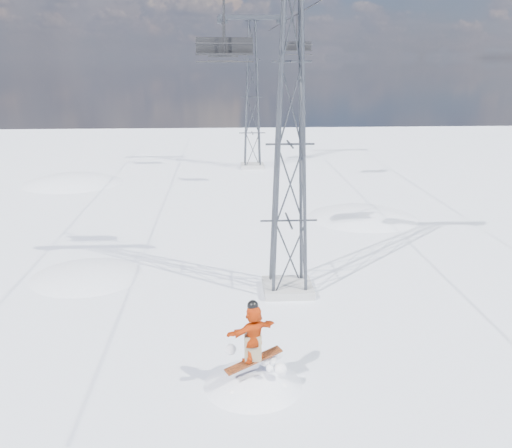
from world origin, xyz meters
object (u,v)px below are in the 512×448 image
at_px(lift_tower_near, 290,145).
at_px(lift_tower_far, 252,97).
at_px(lift_chair_near, 224,48).
at_px(snowboarder_jump, 253,438).

bearing_deg(lift_tower_near, lift_tower_far, 90.00).
relative_size(lift_tower_near, lift_tower_far, 1.00).
xyz_separation_m(lift_tower_near, lift_chair_near, (-2.20, 2.63, 3.26)).
bearing_deg(lift_tower_far, snowboarder_jump, -92.98).
distance_m(lift_tower_near, lift_tower_far, 25.00).
bearing_deg(lift_chair_near, lift_tower_near, -50.14).
bearing_deg(lift_tower_near, lift_chair_near, 129.86).
height_order(lift_tower_near, lift_chair_near, lift_tower_near).
distance_m(lift_tower_far, lift_chair_near, 22.71).
distance_m(lift_tower_near, snowboarder_jump, 9.61).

